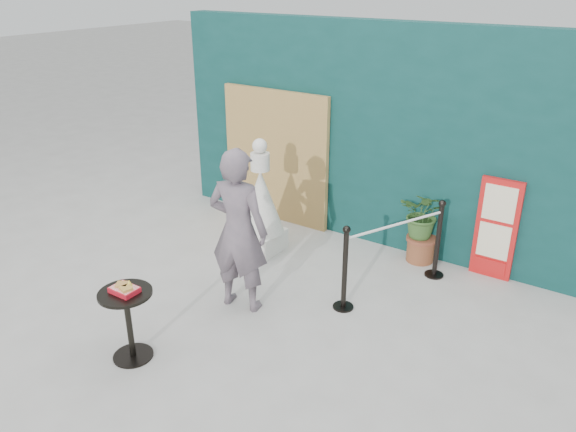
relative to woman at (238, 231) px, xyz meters
The scene contains 10 objects.
ground 1.19m from the woman, 65.98° to the right, with size 60.00×60.00×0.00m, color #ADAAA5.
back_wall 2.56m from the woman, 83.20° to the left, with size 6.00×0.30×3.00m, color #0B3330.
bamboo_fence 2.53m from the woman, 115.88° to the left, with size 1.80×0.08×2.00m, color tan.
woman is the anchor object (origin of this frame).
menu_board 3.19m from the woman, 46.18° to the left, with size 0.50×0.07×1.30m.
statue 1.45m from the woman, 116.64° to the left, with size 0.62×0.62×1.59m.
cafe_table 1.47m from the woman, 102.47° to the right, with size 0.52×0.52×0.75m.
food_basket 1.40m from the woman, 102.41° to the right, with size 0.26×0.19×0.11m.
planter 2.57m from the woman, 59.08° to the left, with size 0.59×0.51×1.00m.
stanchion_barrier 1.87m from the woman, 43.62° to the left, with size 0.84×1.54×1.03m.
Camera 1 is at (3.26, -3.65, 3.56)m, focal length 35.00 mm.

